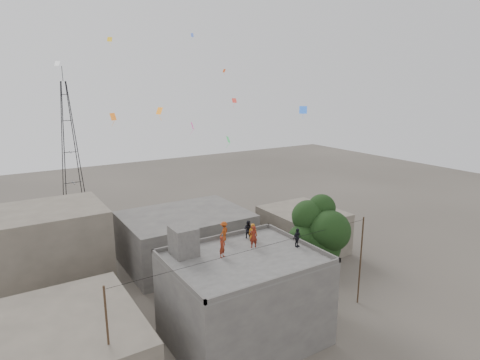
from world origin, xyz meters
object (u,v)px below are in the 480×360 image
(transmission_tower, at_px, (69,145))
(person_dark_adult, at_px, (297,238))
(tree, at_px, (319,234))
(person_red_adult, at_px, (253,237))
(stair_head_box, at_px, (184,241))

(transmission_tower, xyz_separation_m, person_dark_adult, (8.26, -40.43, -2.27))
(tree, relative_size, person_red_adult, 5.58)
(stair_head_box, bearing_deg, transmission_tower, 91.23)
(tree, bearing_deg, person_dark_adult, -161.77)
(stair_head_box, bearing_deg, person_red_adult, -17.07)
(stair_head_box, xyz_separation_m, person_dark_adult, (7.46, -3.03, -0.31))
(stair_head_box, height_order, tree, tree)
(transmission_tower, distance_m, person_red_adult, 39.31)
(stair_head_box, bearing_deg, person_dark_adult, -22.08)
(person_red_adult, bearing_deg, person_dark_adult, 158.61)
(stair_head_box, height_order, person_dark_adult, stair_head_box)
(transmission_tower, bearing_deg, person_red_adult, -81.87)
(transmission_tower, bearing_deg, tree, -73.91)
(person_red_adult, xyz_separation_m, person_dark_adult, (2.71, -1.57, -0.12))
(stair_head_box, distance_m, tree, 10.80)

